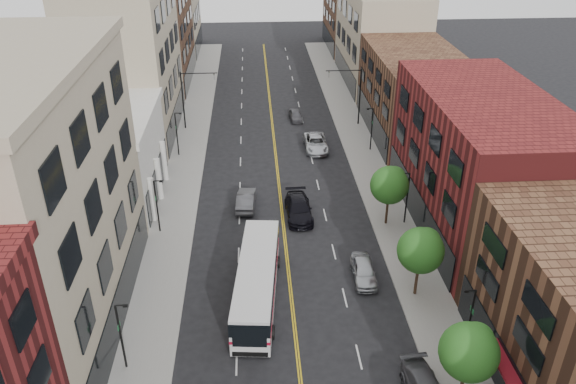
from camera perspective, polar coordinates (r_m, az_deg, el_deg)
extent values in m
cube|color=gray|center=(60.54, -10.56, 1.72)|extent=(4.00, 110.00, 0.15)
cube|color=gray|center=(61.33, 8.32, 2.29)|extent=(4.00, 110.00, 0.15)
cube|color=tan|center=(39.27, -25.07, -1.73)|extent=(10.00, 22.00, 18.00)
cube|color=silver|center=(56.66, -18.35, 3.14)|extent=(10.00, 14.00, 8.00)
cube|color=tan|center=(70.56, -15.97, 12.83)|extent=(10.00, 20.00, 18.00)
cube|color=#513020|center=(90.00, -13.50, 15.46)|extent=(10.00, 20.00, 15.00)
cube|color=maroon|center=(51.38, 18.84, 2.86)|extent=(10.00, 22.00, 12.00)
cube|color=#513020|center=(70.10, 12.70, 9.69)|extent=(10.00, 20.00, 10.00)
cube|color=tan|center=(89.11, 9.25, 15.40)|extent=(10.00, 22.00, 14.00)
cube|color=#513020|center=(108.57, 6.92, 17.13)|extent=(10.00, 18.00, 11.00)
sphere|color=#255C1A|center=(34.40, 17.90, -15.21)|extent=(3.40, 3.40, 3.40)
sphere|color=#255C1A|center=(34.50, 18.60, -14.04)|extent=(2.04, 2.04, 2.04)
cylinder|color=black|center=(43.19, 12.92, -8.69)|extent=(0.22, 0.22, 2.50)
sphere|color=#255C1A|center=(41.66, 13.31, -5.80)|extent=(3.40, 3.40, 3.40)
sphere|color=#255C1A|center=(41.84, 13.90, -4.88)|extent=(2.04, 2.04, 2.04)
cylinder|color=black|center=(51.15, 10.01, -1.92)|extent=(0.22, 0.22, 2.50)
sphere|color=#255C1A|center=(49.87, 10.27, 0.70)|extent=(3.40, 3.40, 3.40)
sphere|color=#255C1A|center=(50.10, 10.77, 1.44)|extent=(2.04, 2.04, 2.04)
cylinder|color=black|center=(37.20, -16.61, -13.95)|extent=(0.14, 0.14, 5.00)
cylinder|color=black|center=(35.51, -16.61, -10.98)|extent=(0.70, 0.10, 0.10)
cube|color=black|center=(35.49, -16.20, -11.05)|extent=(0.28, 0.14, 0.14)
cube|color=#19592D|center=(36.61, -16.81, -12.90)|extent=(0.04, 0.55, 0.35)
cylinder|color=black|center=(49.91, -13.17, -1.45)|extent=(0.14, 0.14, 5.00)
cylinder|color=black|center=(48.66, -13.09, 1.11)|extent=(0.70, 0.10, 0.10)
cube|color=black|center=(48.65, -12.79, 1.07)|extent=(0.28, 0.14, 0.14)
cube|color=#19592D|center=(49.47, -13.29, -0.55)|extent=(0.04, 0.55, 0.35)
cylinder|color=black|center=(64.11, -11.23, 5.77)|extent=(0.14, 0.14, 5.00)
cylinder|color=black|center=(63.14, -11.13, 7.87)|extent=(0.70, 0.10, 0.10)
cube|color=black|center=(63.13, -10.89, 7.84)|extent=(0.28, 0.14, 0.14)
cube|color=#19592D|center=(63.77, -11.30, 6.51)|extent=(0.04, 0.55, 0.35)
cylinder|color=black|center=(38.60, 17.98, -12.37)|extent=(0.14, 0.14, 5.00)
cylinder|color=black|center=(36.93, 18.05, -9.49)|extent=(0.70, 0.10, 0.10)
cube|color=black|center=(36.87, 17.67, -9.59)|extent=(0.28, 0.14, 0.14)
cube|color=#19592D|center=(38.03, 18.18, -11.34)|extent=(0.04, 0.55, 0.35)
cylinder|color=black|center=(50.96, 11.99, -0.63)|extent=(0.14, 0.14, 5.00)
cylinder|color=black|center=(49.71, 11.89, 1.86)|extent=(0.70, 0.10, 0.10)
cube|color=black|center=(49.66, 11.61, 1.81)|extent=(0.28, 0.14, 0.14)
cube|color=#19592D|center=(50.53, 12.09, 0.26)|extent=(0.04, 0.55, 0.35)
cylinder|color=black|center=(64.93, 8.50, 6.32)|extent=(0.14, 0.14, 5.00)
cylinder|color=black|center=(63.95, 8.35, 8.38)|extent=(0.70, 0.10, 0.10)
cube|color=black|center=(63.92, 8.12, 8.34)|extent=(0.28, 0.14, 0.14)
cube|color=#19592D|center=(64.59, 8.55, 7.05)|extent=(0.04, 0.55, 0.35)
cylinder|color=black|center=(71.12, -10.62, 9.11)|extent=(0.18, 0.18, 7.20)
cylinder|color=black|center=(69.84, -9.05, 11.82)|extent=(4.40, 0.12, 0.12)
imported|color=black|center=(69.81, -7.52, 11.58)|extent=(0.15, 0.18, 0.90)
cylinder|color=black|center=(71.86, 7.30, 9.58)|extent=(0.18, 0.18, 7.20)
cylinder|color=black|center=(70.44, 5.68, 12.18)|extent=(4.40, 0.12, 0.12)
imported|color=black|center=(70.29, 4.18, 11.87)|extent=(0.15, 0.18, 0.90)
cube|color=silver|center=(41.63, -3.17, -9.01)|extent=(3.77, 12.33, 2.93)
cube|color=black|center=(41.20, -3.20, -8.24)|extent=(3.82, 12.38, 1.06)
cube|color=maroon|center=(41.82, -3.16, -9.34)|extent=(3.82, 12.38, 0.22)
cube|color=black|center=(36.87, -3.94, -14.51)|extent=(2.22, 0.27, 1.62)
cylinder|color=black|center=(39.46, -5.59, -13.92)|extent=(0.37, 0.99, 0.97)
cylinder|color=black|center=(39.24, -1.59, -14.06)|extent=(0.37, 0.99, 0.97)
cylinder|color=black|center=(45.68, -4.41, -7.03)|extent=(0.37, 0.99, 0.97)
cylinder|color=black|center=(45.49, -1.04, -7.11)|extent=(0.37, 0.99, 0.97)
imported|color=#B0B3B8|center=(44.48, 7.70, -7.93)|extent=(1.90, 4.47, 1.50)
imported|color=#424346|center=(53.57, -4.29, -0.78)|extent=(1.98, 4.81, 1.55)
imported|color=black|center=(51.88, 1.08, -1.70)|extent=(2.48, 5.76, 1.65)
imported|color=silver|center=(65.36, 2.84, 4.99)|extent=(2.63, 5.67, 1.57)
imported|color=#4A494E|center=(73.89, 0.77, 7.80)|extent=(1.79, 3.90, 1.29)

